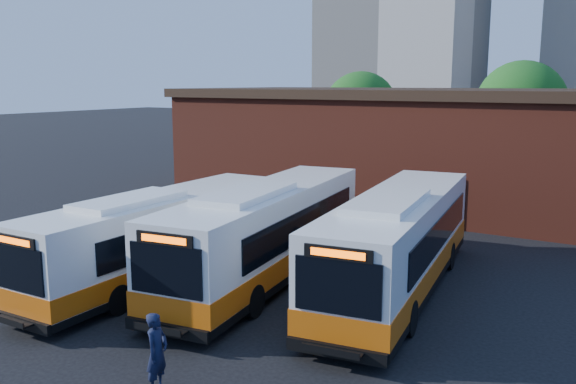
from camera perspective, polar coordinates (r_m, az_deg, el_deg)
The scene contains 8 objects.
ground at distance 18.69m, azimuth -7.19°, elevation -11.08°, with size 220.00×220.00×0.00m, color black.
bus_midwest at distance 21.46m, azimuth -11.87°, elevation -4.41°, with size 2.64×11.60×3.14m.
bus_mideast at distance 21.07m, azimuth -2.00°, elevation -4.15°, with size 4.18×12.62×3.39m.
bus_east at distance 20.12m, azimuth 10.24°, elevation -5.02°, with size 4.16×12.59×3.38m.
transit_worker at distance 14.15m, azimuth -12.16°, elevation -14.47°, with size 0.66×0.44×1.82m, color black.
depot_building at distance 35.45m, azimuth 13.34°, elevation 4.28°, with size 28.60×12.60×6.40m.
tree_west at distance 50.17m, azimuth 6.82°, elevation 7.74°, with size 6.00×6.00×7.65m.
tree_mid at distance 48.40m, azimuth 20.99°, elevation 7.57°, with size 6.56×6.56×8.36m.
Camera 1 is at (10.99, -13.52, 6.77)m, focal length 38.00 mm.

